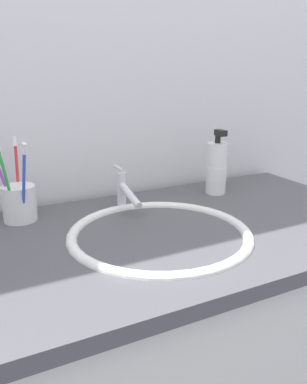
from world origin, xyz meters
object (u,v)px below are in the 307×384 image
Objects in this scene: toothbrush_cup at (19,203)px; toothbrush_green at (6,178)px; toothbrush_blue at (24,179)px; faucet at (124,191)px; toothbrush_purple at (2,177)px; toothbrush_red at (17,171)px; soap_dispenser at (216,169)px.

toothbrush_cup is 0.43× the size of toothbrush_green.
toothbrush_blue is (0.01, -0.05, 0.07)m from toothbrush_cup.
faucet reaches higher than toothbrush_cup.
toothbrush_red is (0.04, 0.03, 0.00)m from toothbrush_purple.
soap_dispenser reaches higher than toothbrush_cup.
toothbrush_cup is (-0.25, 0.04, -0.01)m from faucet.
toothbrush_green is 1.08× the size of soap_dispenser.
faucet is 0.76× the size of toothbrush_blue.
toothbrush_red is (0.04, 0.08, -0.01)m from toothbrush_green.
toothbrush_red reaches higher than toothbrush_cup.
soap_dispenser is at bearing -4.80° from toothbrush_purple.
toothbrush_blue is at bearing -90.92° from toothbrush_red.
toothbrush_purple is 0.99× the size of soap_dispenser.
toothbrush_blue is (0.04, -0.02, -0.00)m from toothbrush_green.
toothbrush_cup is 0.45× the size of toothbrush_red.
toothbrush_purple is at bearing 93.62° from toothbrush_green.
toothbrush_cup is 0.44× the size of toothbrush_blue.
soap_dispenser is (0.57, -0.00, -0.04)m from toothbrush_green.
toothbrush_green is (-0.03, -0.03, 0.07)m from toothbrush_cup.
toothbrush_green is 1.03× the size of toothbrush_blue.
soap_dispenser is at bearing -3.64° from toothbrush_cup.
soap_dispenser is at bearing -8.32° from toothbrush_red.
toothbrush_green is 1.09× the size of toothbrush_purple.
faucet is at bearing 2.77° from toothbrush_blue.
toothbrush_cup is 0.09m from toothbrush_green.
toothbrush_blue is 1.06× the size of toothbrush_purple.
toothbrush_green reaches higher than toothbrush_red.
toothbrush_red is at bearing 89.08° from toothbrush_blue.
toothbrush_cup is at bearing 98.02° from toothbrush_blue.
toothbrush_cup is at bearing 176.36° from soap_dispenser.
toothbrush_green is 0.04m from toothbrush_blue.
toothbrush_green is at bearing 150.88° from toothbrush_blue.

